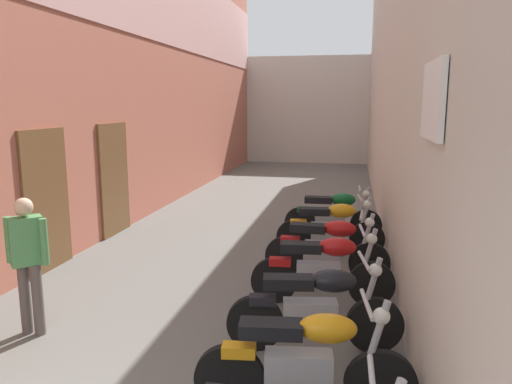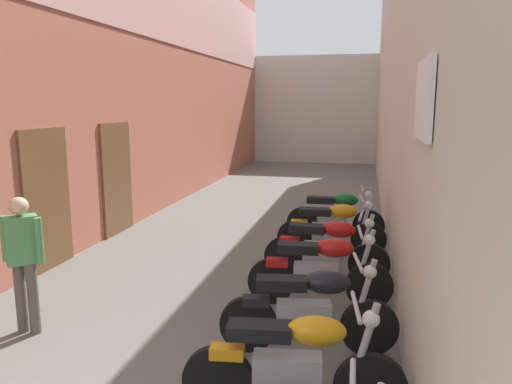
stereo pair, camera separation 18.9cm
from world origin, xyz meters
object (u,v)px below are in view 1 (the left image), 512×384
pedestrian_mid_alley (28,256)px  motorcycle_seventh (333,214)px  motorcycle_second (306,359)px  motorcycle_third (316,306)px  motorcycle_fifth (327,246)px  motorcycle_sixth (331,227)px  motorcycle_fourth (323,267)px

pedestrian_mid_alley → motorcycle_seventh: bearing=55.6°
motorcycle_second → pedestrian_mid_alley: pedestrian_mid_alley is taller
motorcycle_third → motorcycle_fifth: 2.20m
motorcycle_sixth → pedestrian_mid_alley: bearing=-131.2°
motorcycle_second → motorcycle_sixth: same height
motorcycle_sixth → motorcycle_fourth: bearing=-90.0°
motorcycle_second → motorcycle_sixth: size_ratio=1.00×
pedestrian_mid_alley → motorcycle_sixth: bearing=48.8°
motorcycle_fourth → motorcycle_sixth: 2.16m
motorcycle_sixth → pedestrian_mid_alley: 4.82m
motorcycle_fifth → motorcycle_seventh: bearing=90.0°
motorcycle_second → pedestrian_mid_alley: (-3.17, 0.87, 0.42)m
motorcycle_second → pedestrian_mid_alley: size_ratio=1.18×
motorcycle_second → motorcycle_sixth: 4.49m
motorcycle_seventh → motorcycle_sixth: bearing=-90.0°
motorcycle_second → pedestrian_mid_alley: 3.31m
motorcycle_seventh → pedestrian_mid_alley: pedestrian_mid_alley is taller
motorcycle_second → motorcycle_fourth: same height
motorcycle_seventh → motorcycle_fourth: bearing=-90.0°
motorcycle_third → motorcycle_fifth: bearing=90.0°
motorcycle_fourth → pedestrian_mid_alley: size_ratio=1.18×
motorcycle_fifth → motorcycle_seventh: (0.00, 2.21, 0.00)m
motorcycle_third → pedestrian_mid_alley: pedestrian_mid_alley is taller
motorcycle_seventh → pedestrian_mid_alley: size_ratio=1.18×
motorcycle_second → motorcycle_fourth: bearing=90.0°
motorcycle_fourth → pedestrian_mid_alley: pedestrian_mid_alley is taller
pedestrian_mid_alley → motorcycle_fifth: bearing=37.4°
motorcycle_third → motorcycle_fifth: (0.00, 2.20, 0.00)m
motorcycle_third → motorcycle_fourth: size_ratio=0.99×
motorcycle_second → motorcycle_sixth: bearing=90.0°
motorcycle_fourth → motorcycle_seventh: same height
motorcycle_sixth → motorcycle_seventh: size_ratio=1.00×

